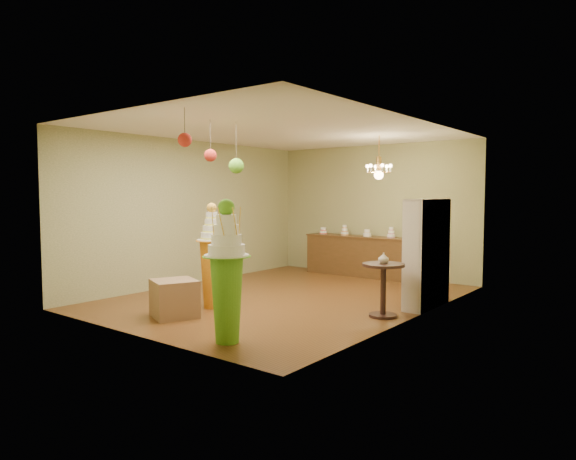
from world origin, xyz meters
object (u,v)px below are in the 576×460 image
Objects in this scene: pedestal_orange at (212,265)px; round_table at (383,282)px; pedestal_green at (227,281)px; sideboard at (367,256)px.

round_table is at bearing 24.60° from pedestal_orange.
pedestal_green is at bearing -38.57° from pedestal_orange.
pedestal_green is at bearing -78.30° from sideboard.
pedestal_green is 2.06m from pedestal_orange.
sideboard reaches higher than round_table.
pedestal_orange is 0.57× the size of sideboard.
pedestal_orange is at bearing -95.57° from sideboard.
pedestal_green is 0.60× the size of sideboard.
pedestal_green reaches higher than sideboard.
sideboard is at bearing 101.70° from pedestal_green.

